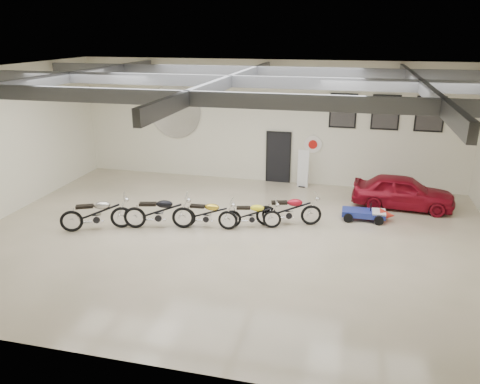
% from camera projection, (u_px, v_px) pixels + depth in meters
% --- Properties ---
extents(floor, '(16.00, 12.00, 0.01)m').
position_uv_depth(floor, '(231.00, 238.00, 14.47)').
color(floor, '#C2AF94').
rests_on(floor, ground).
extents(ceiling, '(16.00, 12.00, 0.01)m').
position_uv_depth(ceiling, '(230.00, 72.00, 12.83)').
color(ceiling, gray).
rests_on(ceiling, back_wall).
extents(back_wall, '(16.00, 0.02, 5.00)m').
position_uv_depth(back_wall, '(267.00, 122.00, 19.16)').
color(back_wall, beige).
rests_on(back_wall, floor).
extents(ceiling_beams, '(15.80, 11.80, 0.32)m').
position_uv_depth(ceiling_beams, '(230.00, 81.00, 12.91)').
color(ceiling_beams, '#5C5E64').
rests_on(ceiling_beams, ceiling).
extents(door, '(0.92, 0.08, 2.10)m').
position_uv_depth(door, '(278.00, 158.00, 19.48)').
color(door, black).
rests_on(door, back_wall).
extents(logo_plaque, '(2.30, 0.06, 1.16)m').
position_uv_depth(logo_plaque, '(175.00, 112.00, 19.90)').
color(logo_plaque, silver).
rests_on(logo_plaque, back_wall).
extents(poster_left, '(1.05, 0.08, 1.35)m').
position_uv_depth(poster_left, '(343.00, 111.00, 18.26)').
color(poster_left, black).
rests_on(poster_left, back_wall).
extents(poster_mid, '(1.05, 0.08, 1.35)m').
position_uv_depth(poster_mid, '(386.00, 112.00, 17.91)').
color(poster_mid, black).
rests_on(poster_mid, back_wall).
extents(poster_right, '(1.05, 0.08, 1.35)m').
position_uv_depth(poster_right, '(430.00, 114.00, 17.55)').
color(poster_right, black).
rests_on(poster_right, back_wall).
extents(oil_sign, '(0.72, 0.10, 0.72)m').
position_uv_depth(oil_sign, '(313.00, 144.00, 18.96)').
color(oil_sign, white).
rests_on(oil_sign, back_wall).
extents(banner_stand, '(0.48, 0.26, 1.66)m').
position_uv_depth(banner_stand, '(303.00, 167.00, 18.90)').
color(banner_stand, white).
rests_on(banner_stand, floor).
extents(motorcycle_silver, '(2.29, 1.58, 1.15)m').
position_uv_depth(motorcycle_silver, '(96.00, 213.00, 14.89)').
color(motorcycle_silver, silver).
rests_on(motorcycle_silver, floor).
extents(motorcycle_black, '(2.33, 1.19, 1.16)m').
position_uv_depth(motorcycle_black, '(159.00, 211.00, 15.01)').
color(motorcycle_black, silver).
rests_on(motorcycle_black, floor).
extents(motorcycle_gold, '(2.02, 0.73, 1.03)m').
position_uv_depth(motorcycle_gold, '(207.00, 213.00, 15.03)').
color(motorcycle_gold, silver).
rests_on(motorcycle_gold, floor).
extents(motorcycle_yellow, '(1.93, 0.96, 0.96)m').
position_uv_depth(motorcycle_yellow, '(252.00, 214.00, 15.06)').
color(motorcycle_yellow, silver).
rests_on(motorcycle_yellow, floor).
extents(motorcycle_red, '(2.21, 1.18, 1.10)m').
position_uv_depth(motorcycle_red, '(289.00, 209.00, 15.26)').
color(motorcycle_red, silver).
rests_on(motorcycle_red, floor).
extents(go_kart, '(1.76, 0.80, 0.64)m').
position_uv_depth(go_kart, '(368.00, 211.00, 15.71)').
color(go_kart, navy).
rests_on(go_kart, floor).
extents(vintage_car, '(1.67, 3.62, 1.20)m').
position_uv_depth(vintage_car, '(403.00, 192.00, 16.76)').
color(vintage_car, maroon).
rests_on(vintage_car, floor).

